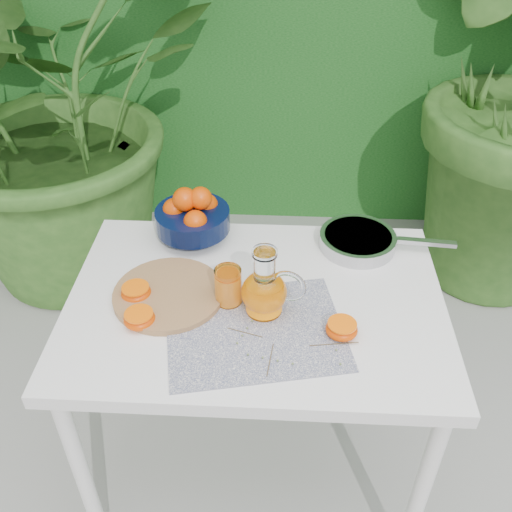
# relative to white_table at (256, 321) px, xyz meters

# --- Properties ---
(ground) EXTENTS (60.00, 60.00, 0.00)m
(ground) POSITION_rel_white_table_xyz_m (-0.13, -0.07, -0.67)
(ground) COLOR #A09C99
(potted_plant_left) EXTENTS (2.33, 2.33, 1.65)m
(potted_plant_left) POSITION_rel_white_table_xyz_m (-0.92, 1.10, 0.16)
(potted_plant_left) COLOR #2C561D
(potted_plant_left) RESTS_ON ground
(white_table) EXTENTS (1.00, 0.70, 0.75)m
(white_table) POSITION_rel_white_table_xyz_m (0.00, 0.00, 0.00)
(white_table) COLOR white
(white_table) RESTS_ON ground
(placemat) EXTENTS (0.49, 0.42, 0.00)m
(placemat) POSITION_rel_white_table_xyz_m (0.00, -0.12, 0.08)
(placemat) COLOR #0B1642
(placemat) RESTS_ON white_table
(cutting_board) EXTENTS (0.31, 0.31, 0.02)m
(cutting_board) POSITION_rel_white_table_xyz_m (-0.23, -0.00, 0.09)
(cutting_board) COLOR #956843
(cutting_board) RESTS_ON white_table
(fruit_bowl) EXTENTS (0.28, 0.28, 0.18)m
(fruit_bowl) POSITION_rel_white_table_xyz_m (-0.20, 0.27, 0.16)
(fruit_bowl) COLOR black
(fruit_bowl) RESTS_ON white_table
(juice_pitcher) EXTENTS (0.18, 0.14, 0.19)m
(juice_pitcher) POSITION_rel_white_table_xyz_m (0.03, -0.04, 0.15)
(juice_pitcher) COLOR white
(juice_pitcher) RESTS_ON white_table
(juice_tumbler) EXTENTS (0.08, 0.08, 0.10)m
(juice_tumbler) POSITION_rel_white_table_xyz_m (-0.07, -0.01, 0.13)
(juice_tumbler) COLOR white
(juice_tumbler) RESTS_ON white_table
(saute_pan) EXTENTS (0.40, 0.25, 0.04)m
(saute_pan) POSITION_rel_white_table_xyz_m (0.29, 0.25, 0.10)
(saute_pan) COLOR #A8A9AD
(saute_pan) RESTS_ON white_table
(orange_halves) EXTENTS (0.62, 0.19, 0.04)m
(orange_halves) POSITION_rel_white_table_xyz_m (-0.13, -0.08, 0.10)
(orange_halves) COLOR #D14B02
(orange_halves) RESTS_ON white_table
(thyme_sprigs) EXTENTS (0.32, 0.18, 0.01)m
(thyme_sprigs) POSITION_rel_white_table_xyz_m (0.08, -0.17, 0.09)
(thyme_sprigs) COLOR #4F3E24
(thyme_sprigs) RESTS_ON white_table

